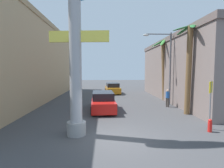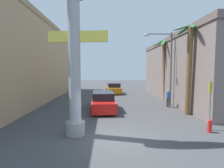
{
  "view_description": "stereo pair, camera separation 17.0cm",
  "coord_description": "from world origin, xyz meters",
  "px_view_note": "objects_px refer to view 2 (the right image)",
  "views": [
    {
      "loc": [
        -0.63,
        -8.41,
        3.38
      ],
      "look_at": [
        0.0,
        5.2,
        2.33
      ],
      "focal_mm": 28.0,
      "sensor_mm": 36.0,
      "label": 1
    },
    {
      "loc": [
        -0.46,
        -8.42,
        3.38
      ],
      "look_at": [
        0.0,
        5.2,
        2.33
      ],
      "focal_mm": 28.0,
      "sensor_mm": 36.0,
      "label": 2
    }
  ],
  "objects_px": {
    "palm_tree_mid_right": "(165,64)",
    "pedestrian_far_left": "(73,89)",
    "car_lead": "(103,101)",
    "fire_hydrant": "(210,126)",
    "car_far": "(114,88)",
    "street_lamp": "(166,61)",
    "pedestrian_mid_right": "(168,97)",
    "crossing_sign": "(210,98)",
    "palm_tree_near_right": "(190,61)",
    "neon_sign_pole": "(74,34)"
  },
  "relations": [
    {
      "from": "palm_tree_near_right",
      "to": "pedestrian_mid_right",
      "type": "height_order",
      "value": "palm_tree_near_right"
    },
    {
      "from": "neon_sign_pole",
      "to": "pedestrian_mid_right",
      "type": "bearing_deg",
      "value": 42.59
    },
    {
      "from": "street_lamp",
      "to": "palm_tree_mid_right",
      "type": "height_order",
      "value": "street_lamp"
    },
    {
      "from": "pedestrian_far_left",
      "to": "fire_hydrant",
      "type": "distance_m",
      "value": 16.09
    },
    {
      "from": "crossing_sign",
      "to": "car_lead",
      "type": "height_order",
      "value": "crossing_sign"
    },
    {
      "from": "car_far",
      "to": "palm_tree_near_right",
      "type": "bearing_deg",
      "value": -68.0
    },
    {
      "from": "neon_sign_pole",
      "to": "pedestrian_mid_right",
      "type": "relative_size",
      "value": 6.28
    },
    {
      "from": "crossing_sign",
      "to": "car_far",
      "type": "relative_size",
      "value": 0.6
    },
    {
      "from": "neon_sign_pole",
      "to": "car_lead",
      "type": "height_order",
      "value": "neon_sign_pole"
    },
    {
      "from": "car_far",
      "to": "pedestrian_far_left",
      "type": "bearing_deg",
      "value": -143.24
    },
    {
      "from": "street_lamp",
      "to": "car_lead",
      "type": "xyz_separation_m",
      "value": [
        -6.09,
        -1.81,
        -3.54
      ]
    },
    {
      "from": "crossing_sign",
      "to": "car_lead",
      "type": "bearing_deg",
      "value": 138.74
    },
    {
      "from": "pedestrian_far_left",
      "to": "crossing_sign",
      "type": "bearing_deg",
      "value": -50.82
    },
    {
      "from": "palm_tree_mid_right",
      "to": "pedestrian_far_left",
      "type": "distance_m",
      "value": 11.45
    },
    {
      "from": "pedestrian_mid_right",
      "to": "pedestrian_far_left",
      "type": "distance_m",
      "value": 11.62
    },
    {
      "from": "pedestrian_mid_right",
      "to": "pedestrian_far_left",
      "type": "relative_size",
      "value": 0.92
    },
    {
      "from": "pedestrian_far_left",
      "to": "car_lead",
      "type": "bearing_deg",
      "value": -60.59
    },
    {
      "from": "car_lead",
      "to": "palm_tree_mid_right",
      "type": "relative_size",
      "value": 0.75
    },
    {
      "from": "palm_tree_near_right",
      "to": "fire_hydrant",
      "type": "bearing_deg",
      "value": -99.33
    },
    {
      "from": "palm_tree_mid_right",
      "to": "fire_hydrant",
      "type": "height_order",
      "value": "palm_tree_mid_right"
    },
    {
      "from": "crossing_sign",
      "to": "car_far",
      "type": "height_order",
      "value": "crossing_sign"
    },
    {
      "from": "car_lead",
      "to": "fire_hydrant",
      "type": "relative_size",
      "value": 7.15
    },
    {
      "from": "car_far",
      "to": "pedestrian_mid_right",
      "type": "height_order",
      "value": "pedestrian_mid_right"
    },
    {
      "from": "car_far",
      "to": "pedestrian_far_left",
      "type": "distance_m",
      "value": 6.61
    },
    {
      "from": "car_lead",
      "to": "fire_hydrant",
      "type": "height_order",
      "value": "car_lead"
    },
    {
      "from": "neon_sign_pole",
      "to": "crossing_sign",
      "type": "bearing_deg",
      "value": 3.61
    },
    {
      "from": "palm_tree_mid_right",
      "to": "palm_tree_near_right",
      "type": "bearing_deg",
      "value": -92.46
    },
    {
      "from": "pedestrian_far_left",
      "to": "car_far",
      "type": "bearing_deg",
      "value": 36.76
    },
    {
      "from": "palm_tree_near_right",
      "to": "palm_tree_mid_right",
      "type": "xyz_separation_m",
      "value": [
        0.28,
        6.44,
        0.02
      ]
    },
    {
      "from": "neon_sign_pole",
      "to": "car_far",
      "type": "bearing_deg",
      "value": 80.76
    },
    {
      "from": "car_far",
      "to": "fire_hydrant",
      "type": "bearing_deg",
      "value": -74.72
    },
    {
      "from": "car_lead",
      "to": "neon_sign_pole",
      "type": "bearing_deg",
      "value": -102.97
    },
    {
      "from": "car_far",
      "to": "fire_hydrant",
      "type": "relative_size",
      "value": 6.48
    },
    {
      "from": "street_lamp",
      "to": "car_lead",
      "type": "relative_size",
      "value": 1.36
    },
    {
      "from": "neon_sign_pole",
      "to": "crossing_sign",
      "type": "relative_size",
      "value": 3.68
    },
    {
      "from": "pedestrian_mid_right",
      "to": "street_lamp",
      "type": "bearing_deg",
      "value": 85.14
    },
    {
      "from": "street_lamp",
      "to": "car_far",
      "type": "xyz_separation_m",
      "value": [
        -4.71,
        9.1,
        -3.55
      ]
    },
    {
      "from": "crossing_sign",
      "to": "palm_tree_mid_right",
      "type": "relative_size",
      "value": 0.41
    },
    {
      "from": "car_lead",
      "to": "car_far",
      "type": "relative_size",
      "value": 1.1
    },
    {
      "from": "palm_tree_mid_right",
      "to": "pedestrian_far_left",
      "type": "xyz_separation_m",
      "value": [
        -10.75,
        2.43,
        -3.09
      ]
    },
    {
      "from": "pedestrian_far_left",
      "to": "fire_hydrant",
      "type": "xyz_separation_m",
      "value": [
        9.85,
        -12.71,
        -0.68
      ]
    },
    {
      "from": "crossing_sign",
      "to": "street_lamp",
      "type": "bearing_deg",
      "value": 90.37
    },
    {
      "from": "palm_tree_mid_right",
      "to": "fire_hydrant",
      "type": "bearing_deg",
      "value": -95.05
    },
    {
      "from": "palm_tree_mid_right",
      "to": "pedestrian_far_left",
      "type": "bearing_deg",
      "value": 167.24
    },
    {
      "from": "car_lead",
      "to": "palm_tree_mid_right",
      "type": "bearing_deg",
      "value": 33.42
    },
    {
      "from": "crossing_sign",
      "to": "car_lead",
      "type": "distance_m",
      "value": 8.23
    },
    {
      "from": "car_far",
      "to": "palm_tree_mid_right",
      "type": "relative_size",
      "value": 0.68
    },
    {
      "from": "car_far",
      "to": "fire_hydrant",
      "type": "distance_m",
      "value": 17.28
    },
    {
      "from": "palm_tree_near_right",
      "to": "fire_hydrant",
      "type": "distance_m",
      "value": 5.4
    },
    {
      "from": "neon_sign_pole",
      "to": "pedestrian_mid_right",
      "type": "distance_m",
      "value": 10.87
    }
  ]
}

